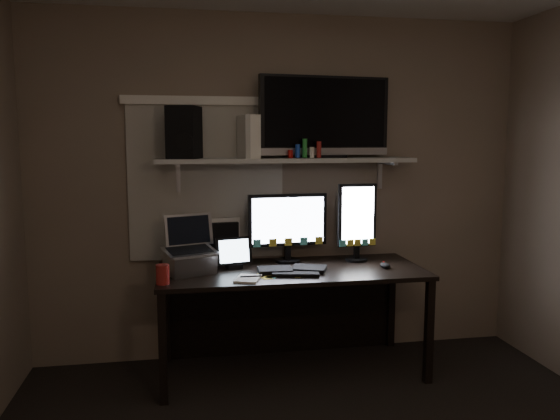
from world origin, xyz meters
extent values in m
plane|color=#6D5E4E|center=(0.00, 1.80, 1.25)|extent=(3.60, 0.00, 3.60)
cube|color=beige|center=(-0.55, 1.79, 1.30)|extent=(1.10, 0.02, 1.10)
cube|color=black|center=(0.00, 1.43, 0.71)|extent=(1.80, 0.75, 0.03)
cube|color=black|center=(0.00, 1.78, 0.35)|extent=(1.80, 0.02, 0.70)
cube|color=black|center=(-0.86, 1.09, 0.35)|extent=(0.05, 0.05, 0.70)
cube|color=black|center=(0.86, 1.09, 0.35)|extent=(0.05, 0.05, 0.70)
cube|color=black|center=(-0.86, 1.76, 0.35)|extent=(0.05, 0.05, 0.70)
cube|color=black|center=(0.86, 1.76, 0.35)|extent=(0.05, 0.05, 0.70)
cube|color=#B3B3AE|center=(0.00, 1.62, 1.46)|extent=(1.80, 0.35, 0.03)
cube|color=black|center=(0.02, 1.65, 0.98)|extent=(0.58, 0.11, 0.51)
cube|color=black|center=(0.52, 1.60, 1.02)|extent=(0.29, 0.07, 0.57)
cube|color=black|center=(-0.01, 1.35, 0.74)|extent=(0.49, 0.28, 0.03)
ellipsoid|color=black|center=(0.64, 1.35, 0.75)|extent=(0.06, 0.10, 0.04)
cube|color=white|center=(-0.33, 1.20, 0.74)|extent=(0.20, 0.24, 0.01)
cube|color=black|center=(-0.38, 1.51, 0.84)|extent=(0.27, 0.16, 0.22)
cube|color=black|center=(-0.46, 1.73, 0.89)|extent=(0.26, 0.14, 0.31)
cube|color=#A3A3A7|center=(-0.69, 1.43, 0.92)|extent=(0.40, 0.36, 0.37)
cylinder|color=maroon|center=(-0.85, 1.18, 0.79)|extent=(0.11, 0.11, 0.12)
cube|color=black|center=(0.28, 1.64, 1.76)|extent=(0.96, 0.27, 0.57)
cube|color=silver|center=(-0.26, 1.63, 1.63)|extent=(0.14, 0.26, 0.30)
cube|color=black|center=(-0.70, 1.61, 1.66)|extent=(0.25, 0.28, 0.35)
camera|label=1|loc=(-0.71, -2.15, 1.61)|focal=35.00mm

